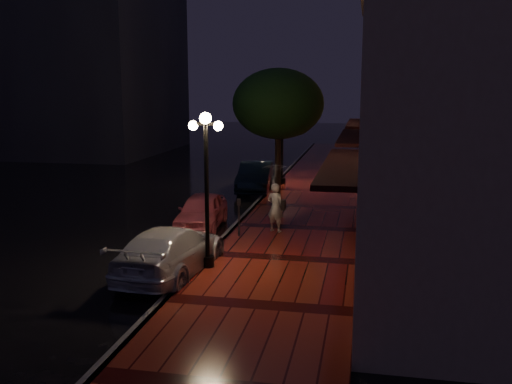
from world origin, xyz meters
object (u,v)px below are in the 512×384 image
Objects in this scene: silver_car at (171,250)px; streetlamp_near at (207,181)px; parking_meter at (239,214)px; streetlamp_far at (282,136)px; street_tree at (278,106)px; pink_car at (202,211)px; woman_with_umbrella at (276,187)px; navy_car at (256,177)px.

streetlamp_near is at bearing -153.45° from silver_car.
silver_car is 3.93m from parking_meter.
silver_car is at bearing -93.78° from streetlamp_far.
parking_meter is (-0.13, -7.61, -3.32)m from street_tree.
pink_car is at bearing 108.42° from streetlamp_near.
street_tree is at bearing -85.09° from streetlamp_far.
woman_with_umbrella is at bearing -81.72° from street_tree.
silver_car is at bearing -96.06° from street_tree.
woman_with_umbrella is (1.24, 4.26, -0.88)m from streetlamp_near.
streetlamp_far is 14.54m from silver_car.
streetlamp_near reaches higher than navy_car.
woman_with_umbrella is at bearing 73.78° from streetlamp_near.
street_tree is 1.24× the size of silver_car.
woman_with_umbrella is (2.32, -8.25, 1.00)m from navy_car.
parking_meter reaches higher than pink_car.
streetlamp_near and streetlamp_far have the same top height.
parking_meter is (0.13, -10.62, -1.67)m from streetlamp_far.
navy_car is 3.41× the size of parking_meter.
streetlamp_far is at bearing 76.17° from pink_car.
silver_car is at bearing -157.93° from streetlamp_near.
streetlamp_near is at bearing -104.10° from parking_meter.
streetlamp_far is 0.74× the size of street_tree.
streetlamp_near is 0.93× the size of silver_car.
parking_meter is at bearing -43.04° from pink_car.
streetlamp_near is 11.12m from street_tree.
streetlamp_near is 3.78m from parking_meter.
silver_car reaches higher than pink_car.
streetlamp_far reaches higher than silver_car.
streetlamp_near reaches higher than pink_car.
pink_car is 2.91× the size of parking_meter.
streetlamp_far is 3.44m from street_tree.
streetlamp_near reaches higher than silver_car.
streetlamp_near is 4.52m from woman_with_umbrella.
silver_car is 5.24m from woman_with_umbrella.
pink_car is at bearing -106.57° from street_tree.
streetlamp_far reaches higher than pink_car.
woman_with_umbrella is at bearing -78.69° from navy_car.
street_tree is at bearing -91.59° from silver_car.
street_tree reaches higher than silver_car.
silver_car is (-0.95, -0.39, -1.92)m from streetlamp_near.
woman_with_umbrella is at bearing 26.42° from parking_meter.
street_tree reaches higher than woman_with_umbrella.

